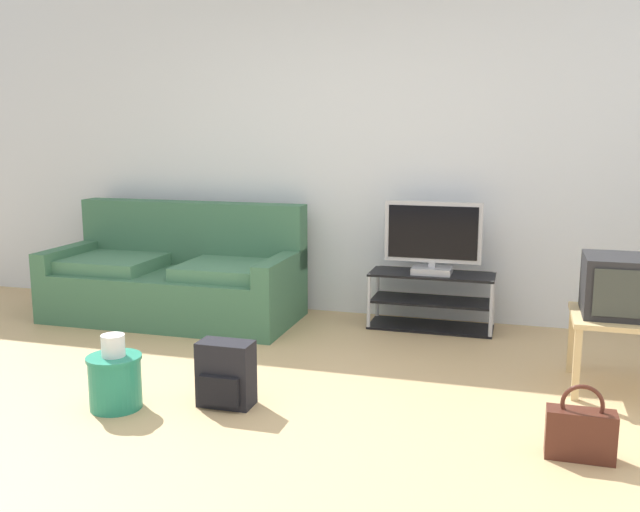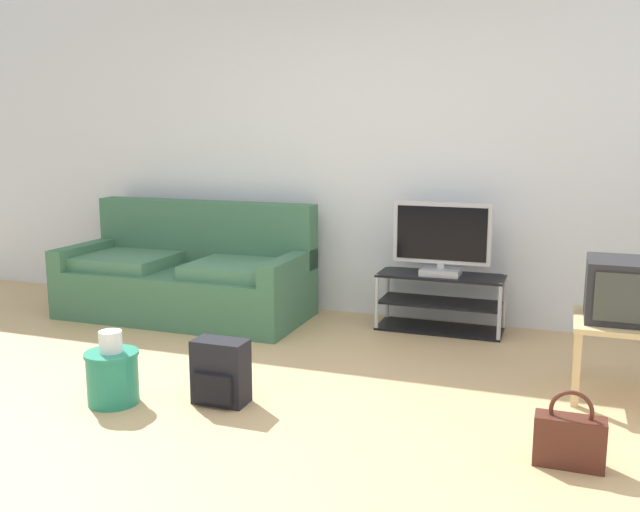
{
  "view_description": "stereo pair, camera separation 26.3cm",
  "coord_description": "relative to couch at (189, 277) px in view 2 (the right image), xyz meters",
  "views": [
    {
      "loc": [
        1.36,
        -3.1,
        1.51
      ],
      "look_at": [
        0.17,
        0.95,
        0.74
      ],
      "focal_mm": 39.05,
      "sensor_mm": 36.0,
      "label": 1
    },
    {
      "loc": [
        1.61,
        -3.02,
        1.51
      ],
      "look_at": [
        0.17,
        0.95,
        0.74
      ],
      "focal_mm": 39.05,
      "sensor_mm": 36.0,
      "label": 2
    }
  ],
  "objects": [
    {
      "name": "crt_tv",
      "position": [
        3.25,
        -0.72,
        0.3
      ],
      "size": [
        0.44,
        0.43,
        0.35
      ],
      "color": "#232326",
      "rests_on": "side_table"
    },
    {
      "name": "handbag",
      "position": [
        2.98,
        -1.73,
        -0.19
      ],
      "size": [
        0.31,
        0.12,
        0.36
      ],
      "rotation": [
        0.0,
        0.0,
        -0.45
      ],
      "color": "#4C2319",
      "rests_on": "ground_plane"
    },
    {
      "name": "couch",
      "position": [
        0.0,
        0.0,
        0.0
      ],
      "size": [
        1.98,
        0.91,
        0.92
      ],
      "color": "#3D6B4C",
      "rests_on": "ground_plane"
    },
    {
      "name": "wall_back",
      "position": [
        1.31,
        0.58,
        1.03
      ],
      "size": [
        9.0,
        0.1,
        2.7
      ],
      "primitive_type": "cube",
      "color": "silver",
      "rests_on": "ground_plane"
    },
    {
      "name": "tv_stand",
      "position": [
        2.03,
        0.25,
        -0.1
      ],
      "size": [
        0.94,
        0.37,
        0.43
      ],
      "color": "black",
      "rests_on": "ground_plane"
    },
    {
      "name": "flat_tv",
      "position": [
        2.03,
        0.23,
        0.38
      ],
      "size": [
        0.73,
        0.22,
        0.55
      ],
      "color": "#B2B2B7",
      "rests_on": "tv_stand"
    },
    {
      "name": "side_table",
      "position": [
        3.25,
        -0.74,
        0.06
      ],
      "size": [
        0.55,
        0.55,
        0.45
      ],
      "color": "tan",
      "rests_on": "ground_plane"
    },
    {
      "name": "cleaning_bucket",
      "position": [
        0.57,
        -1.81,
        -0.15
      ],
      "size": [
        0.3,
        0.3,
        0.42
      ],
      "color": "#238466",
      "rests_on": "ground_plane"
    },
    {
      "name": "backpack",
      "position": [
        1.14,
        -1.6,
        -0.14
      ],
      "size": [
        0.3,
        0.24,
        0.36
      ],
      "rotation": [
        0.0,
        0.0,
        0.27
      ],
      "color": "black",
      "rests_on": "ground_plane"
    },
    {
      "name": "ground_plane",
      "position": [
        1.31,
        -1.87,
        -0.33
      ],
      "size": [
        9.0,
        9.8,
        0.02
      ],
      "primitive_type": "cube",
      "color": "tan"
    }
  ]
}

